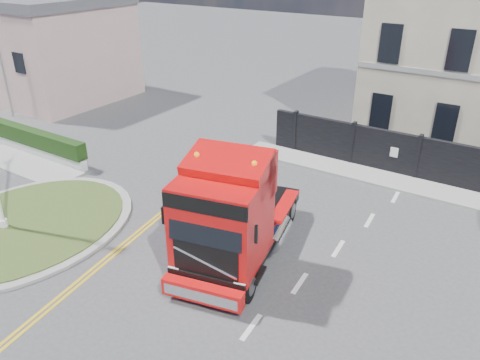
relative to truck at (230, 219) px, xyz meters
The scene contains 8 objects.
ground 2.01m from the truck, 130.01° to the left, with size 120.00×120.00×0.00m, color #424244.
traffic_island 8.13m from the truck, 163.59° to the right, with size 6.80×6.80×0.17m.
hedge_wall 13.85m from the truck, behind, with size 8.00×0.55×1.35m.
pavement_side 13.79m from the truck, behind, with size 8.50×1.80×0.10m, color gray.
seaside_bldg_pink 22.86m from the truck, 154.70° to the left, with size 8.00×8.00×6.00m, color #BF9795.
seaside_bldg_cream 30.96m from the truck, 157.68° to the left, with size 9.00×8.00×5.00m, color beige.
pavement_far 10.49m from the truck, 58.77° to the left, with size 20.00×1.60×0.12m, color gray.
truck is the anchor object (origin of this frame).
Camera 1 is at (7.62, -11.07, 9.27)m, focal length 35.00 mm.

